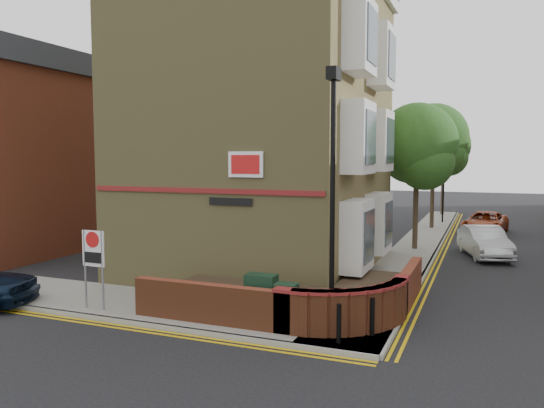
{
  "coord_description": "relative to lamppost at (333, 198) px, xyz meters",
  "views": [
    {
      "loc": [
        5.0,
        -11.02,
        4.31
      ],
      "look_at": [
        -1.1,
        4.0,
        2.89
      ],
      "focal_mm": 35.0,
      "sensor_mm": 36.0,
      "label": 1
    }
  ],
  "objects": [
    {
      "name": "ground",
      "position": [
        -1.6,
        -1.2,
        -3.34
      ],
      "size": [
        120.0,
        120.0,
        0.0
      ],
      "primitive_type": "plane",
      "color": "black",
      "rests_on": "ground"
    },
    {
      "name": "pavement_corner",
      "position": [
        -5.1,
        0.3,
        -3.28
      ],
      "size": [
        13.0,
        3.0,
        0.12
      ],
      "primitive_type": "cube",
      "color": "gray",
      "rests_on": "ground"
    },
    {
      "name": "pavement_main",
      "position": [
        0.4,
        14.8,
        -3.28
      ],
      "size": [
        2.0,
        32.0,
        0.12
      ],
      "primitive_type": "cube",
      "color": "gray",
      "rests_on": "ground"
    },
    {
      "name": "kerb_side",
      "position": [
        -5.1,
        -1.2,
        -3.28
      ],
      "size": [
        13.0,
        0.15,
        0.12
      ],
      "primitive_type": "cube",
      "color": "gray",
      "rests_on": "ground"
    },
    {
      "name": "kerb_main_near",
      "position": [
        1.4,
        14.8,
        -3.28
      ],
      "size": [
        0.15,
        32.0,
        0.12
      ],
      "primitive_type": "cube",
      "color": "gray",
      "rests_on": "ground"
    },
    {
      "name": "yellow_lines_side",
      "position": [
        -5.1,
        -1.45,
        -3.34
      ],
      "size": [
        13.0,
        0.28,
        0.01
      ],
      "primitive_type": "cube",
      "color": "gold",
      "rests_on": "ground"
    },
    {
      "name": "yellow_lines_main",
      "position": [
        1.65,
        14.8,
        -3.34
      ],
      "size": [
        0.28,
        32.0,
        0.01
      ],
      "primitive_type": "cube",
      "color": "gold",
      "rests_on": "ground"
    },
    {
      "name": "corner_building",
      "position": [
        -4.44,
        6.8,
        2.88
      ],
      "size": [
        8.95,
        10.4,
        13.6
      ],
      "color": "olive",
      "rests_on": "ground"
    },
    {
      "name": "garden_wall",
      "position": [
        -1.6,
        1.3,
        -3.34
      ],
      "size": [
        6.8,
        6.0,
        1.2
      ],
      "primitive_type": null,
      "color": "brown",
      "rests_on": "ground"
    },
    {
      "name": "lamppost",
      "position": [
        0.0,
        0.0,
        0.0
      ],
      "size": [
        0.25,
        0.5,
        6.3
      ],
      "color": "black",
      "rests_on": "pavement_corner"
    },
    {
      "name": "utility_cabinet_large",
      "position": [
        -1.9,
        0.1,
        -2.62
      ],
      "size": [
        0.8,
        0.45,
        1.2
      ],
      "primitive_type": "cube",
      "color": "#152F1E",
      "rests_on": "pavement_corner"
    },
    {
      "name": "utility_cabinet_small",
      "position": [
        -1.1,
        -0.2,
        -2.67
      ],
      "size": [
        0.55,
        0.4,
        1.1
      ],
      "primitive_type": "cube",
      "color": "#152F1E",
      "rests_on": "pavement_corner"
    },
    {
      "name": "bollard_near",
      "position": [
        0.4,
        -0.8,
        -2.77
      ],
      "size": [
        0.11,
        0.11,
        0.9
      ],
      "primitive_type": "cylinder",
      "color": "black",
      "rests_on": "pavement_corner"
    },
    {
      "name": "bollard_far",
      "position": [
        1.0,
        -0.0,
        -2.77
      ],
      "size": [
        0.11,
        0.11,
        0.9
      ],
      "primitive_type": "cylinder",
      "color": "black",
      "rests_on": "pavement_corner"
    },
    {
      "name": "zone_sign",
      "position": [
        -6.6,
        -0.7,
        -1.7
      ],
      "size": [
        0.72,
        0.07,
        2.2
      ],
      "color": "slate",
      "rests_on": "pavement_corner"
    },
    {
      "name": "side_building",
      "position": [
        -16.6,
        6.8,
        1.2
      ],
      "size": [
        6.4,
        10.4,
        9.0
      ],
      "color": "brown",
      "rests_on": "ground"
    },
    {
      "name": "tree_near",
      "position": [
        0.4,
        12.85,
        1.36
      ],
      "size": [
        3.64,
        3.65,
        6.7
      ],
      "color": "#382B1E",
      "rests_on": "pavement_main"
    },
    {
      "name": "tree_mid",
      "position": [
        0.4,
        20.85,
        1.85
      ],
      "size": [
        4.03,
        4.03,
        7.42
      ],
      "color": "#382B1E",
      "rests_on": "pavement_main"
    },
    {
      "name": "tree_far",
      "position": [
        0.4,
        28.85,
        1.57
      ],
      "size": [
        3.81,
        3.81,
        7.0
      ],
      "color": "#382B1E",
      "rests_on": "pavement_main"
    },
    {
      "name": "traffic_light_assembly",
      "position": [
        0.8,
        23.8,
        -0.56
      ],
      "size": [
        0.2,
        0.16,
        4.2
      ],
      "color": "black",
      "rests_on": "pavement_main"
    },
    {
      "name": "silver_car_near",
      "position": [
        3.4,
        12.34,
        -2.67
      ],
      "size": [
        2.48,
        4.31,
        1.34
      ],
      "primitive_type": "imported",
      "rotation": [
        0.0,
        0.0,
        0.28
      ],
      "color": "#B0B4B8",
      "rests_on": "ground"
    },
    {
      "name": "red_car_main",
      "position": [
        3.4,
        20.05,
        -2.71
      ],
      "size": [
        2.7,
        4.79,
        1.26
      ],
      "primitive_type": "imported",
      "rotation": [
        0.0,
        0.0,
        -0.14
      ],
      "color": "#9B3310",
      "rests_on": "ground"
    }
  ]
}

